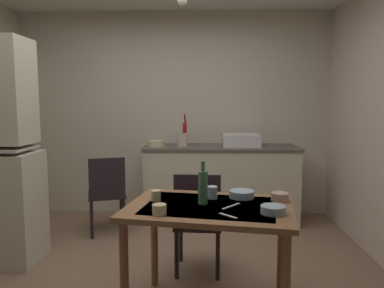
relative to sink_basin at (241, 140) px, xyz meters
name	(u,v)px	position (x,y,z in m)	size (l,w,h in m)	color
ground_plane	(155,283)	(-0.84, -1.64, -1.00)	(4.96, 4.96, 0.00)	#856650
wall_back	(174,114)	(-0.84, 0.37, 0.30)	(4.06, 0.10, 2.60)	beige
counter_cabinet	(221,183)	(-0.24, 0.00, -0.54)	(1.85, 0.64, 0.92)	beige
sink_basin	(241,140)	(0.00, 0.00, 0.00)	(0.44, 0.34, 0.15)	white
hand_pump	(185,132)	(-0.69, 0.05, 0.09)	(0.05, 0.27, 0.39)	#B21E19
mixing_bowl_counter	(156,143)	(-1.03, -0.05, -0.04)	(0.20, 0.20, 0.07)	beige
stoneware_crock	(183,140)	(-0.71, -0.02, 0.00)	(0.13, 0.13, 0.16)	beige
dining_table	(210,221)	(-0.41, -2.07, -0.33)	(1.21, 0.94, 0.78)	brown
chair_far_side	(198,220)	(-0.50, -1.46, -0.53)	(0.42, 0.42, 0.88)	#2A1F22
chair_by_counter	(107,193)	(-1.51, -0.53, -0.53)	(0.50, 0.50, 0.87)	black
serving_bowl_wide	(242,194)	(-0.17, -1.87, -0.20)	(0.18, 0.18, 0.05)	#9EB2C6
soup_bowl_small	(280,197)	(0.08, -1.94, -0.20)	(0.12, 0.12, 0.06)	tan
sauce_dish	(273,210)	(-0.02, -2.25, -0.20)	(0.15, 0.15, 0.05)	#9EB2C6
teacup_cream	(159,209)	(-0.72, -2.29, -0.19)	(0.09, 0.09, 0.06)	beige
teacup_mint	(212,192)	(-0.39, -1.89, -0.18)	(0.08, 0.08, 0.09)	#9EB2C6
mug_dark	(156,196)	(-0.78, -1.98, -0.19)	(0.07, 0.07, 0.07)	beige
glass_bottle	(203,186)	(-0.45, -2.04, -0.11)	(0.06, 0.06, 0.29)	#4C7F56
table_knife	(231,206)	(-0.27, -2.10, -0.22)	(0.19, 0.02, 0.01)	silver
teaspoon_near_bowl	(228,216)	(-0.30, -2.31, -0.22)	(0.14, 0.02, 0.01)	beige
pendant_bulb	(182,1)	(-0.63, -1.28, 1.30)	(0.08, 0.08, 0.08)	#F9EFCC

